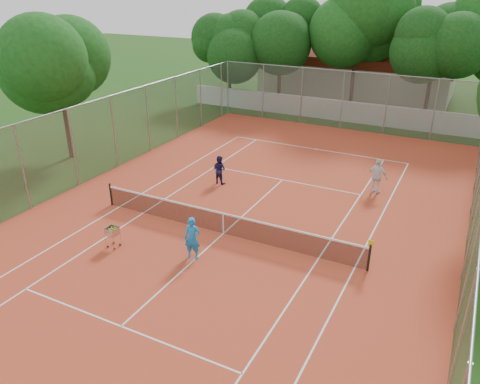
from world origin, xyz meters
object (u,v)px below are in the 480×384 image
at_px(tennis_net, 223,223).
at_px(player_near, 192,238).
at_px(player_far_left, 219,169).
at_px(ball_hopper, 113,236).
at_px(player_far_right, 377,176).
at_px(clubhouse, 357,69).

xyz_separation_m(tennis_net, player_near, (-0.12, -2.14, 0.34)).
height_order(player_near, player_far_left, player_near).
height_order(player_near, ball_hopper, player_near).
xyz_separation_m(tennis_net, player_far_left, (-2.75, 4.56, 0.25)).
bearing_deg(tennis_net, ball_hopper, -139.08).
height_order(player_far_left, player_far_right, player_far_right).
bearing_deg(clubhouse, player_far_left, -91.77).
bearing_deg(tennis_net, clubhouse, 93.95).
bearing_deg(clubhouse, player_near, -86.55).
relative_size(tennis_net, player_near, 7.13).
bearing_deg(player_far_left, player_near, 119.21).
xyz_separation_m(player_far_left, player_far_right, (7.44, 2.38, 0.15)).
relative_size(clubhouse, player_near, 9.84).
distance_m(tennis_net, player_far_left, 5.34).
bearing_deg(ball_hopper, player_far_left, 98.62).
bearing_deg(player_near, clubhouse, 78.95).
bearing_deg(player_far_right, tennis_net, 71.45).
relative_size(tennis_net, player_far_right, 6.68).
distance_m(player_far_right, ball_hopper, 12.68).
relative_size(clubhouse, ball_hopper, 17.78).
bearing_deg(player_near, ball_hopper, 178.51).
height_order(tennis_net, clubhouse, clubhouse).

